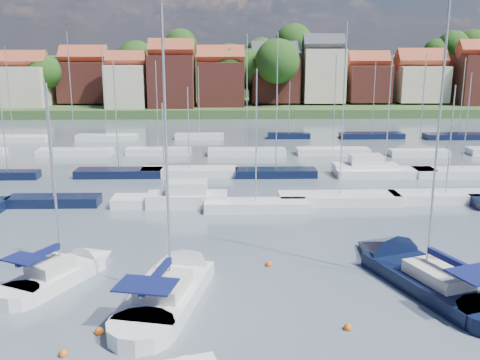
{
  "coord_description": "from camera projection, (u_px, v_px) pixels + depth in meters",
  "views": [
    {
      "loc": [
        -1.79,
        -25.24,
        13.23
      ],
      "look_at": [
        -0.83,
        14.0,
        3.79
      ],
      "focal_mm": 40.0,
      "sensor_mm": 36.0,
      "label": 1
    }
  ],
  "objects": [
    {
      "name": "buoy_b",
      "position": [
        64.0,
        356.0,
        23.85
      ],
      "size": [
        0.43,
        0.43,
        0.43
      ],
      "primitive_type": "sphere",
      "color": "#D85914",
      "rests_on": "ground"
    },
    {
      "name": "buoy_d",
      "position": [
        348.0,
        330.0,
        26.11
      ],
      "size": [
        0.43,
        0.43,
        0.43
      ],
      "primitive_type": "sphere",
      "color": "#D85914",
      "rests_on": "ground"
    },
    {
      "name": "buoy_e",
      "position": [
        269.0,
        266.0,
        33.87
      ],
      "size": [
        0.45,
        0.45,
        0.45
      ],
      "primitive_type": "sphere",
      "color": "#D85914",
      "rests_on": "ground"
    },
    {
      "name": "buoy_c",
      "position": [
        99.0,
        334.0,
        25.73
      ],
      "size": [
        0.45,
        0.45,
        0.45
      ],
      "primitive_type": "sphere",
      "color": "#D85914",
      "rests_on": "ground"
    },
    {
      "name": "sailboat_navy",
      "position": [
        410.0,
        270.0,
        32.33
      ],
      "size": [
        8.2,
        14.38,
        19.21
      ],
      "rotation": [
        0.0,
        0.0,
        1.92
      ],
      "color": "black",
      "rests_on": "ground"
    },
    {
      "name": "far_shore_town",
      "position": [
        240.0,
        82.0,
        155.59
      ],
      "size": [
        212.46,
        90.0,
        22.27
      ],
      "color": "#3A552A",
      "rests_on": "ground"
    },
    {
      "name": "sailboat_centre",
      "position": [
        177.0,
        283.0,
        30.53
      ],
      "size": [
        5.88,
        12.88,
        16.89
      ],
      "rotation": [
        0.0,
        0.0,
        1.36
      ],
      "color": "silver",
      "rests_on": "ground"
    },
    {
      "name": "sailboat_left",
      "position": [
        67.0,
        272.0,
        32.03
      ],
      "size": [
        6.28,
        9.24,
        12.54
      ],
      "rotation": [
        0.0,
        0.0,
        1.1
      ],
      "color": "silver",
      "rests_on": "ground"
    },
    {
      "name": "marina_field",
      "position": [
        259.0,
        165.0,
        61.77
      ],
      "size": [
        79.62,
        41.41,
        15.93
      ],
      "color": "silver",
      "rests_on": "ground"
    },
    {
      "name": "ground",
      "position": [
        242.0,
        161.0,
        66.55
      ],
      "size": [
        260.0,
        260.0,
        0.0
      ],
      "primitive_type": "plane",
      "color": "#424E59",
      "rests_on": "ground"
    }
  ]
}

